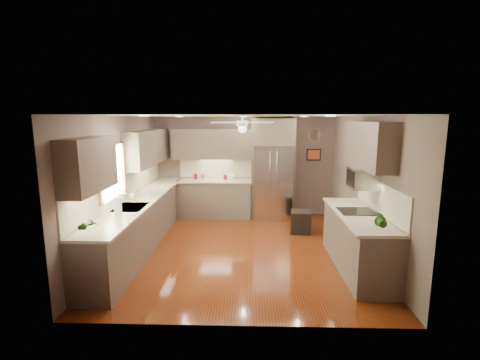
{
  "coord_description": "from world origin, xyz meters",
  "views": [
    {
      "loc": [
        0.15,
        -6.3,
        2.46
      ],
      "look_at": [
        -0.05,
        0.6,
        1.23
      ],
      "focal_mm": 26.0,
      "sensor_mm": 36.0,
      "label": 1
    }
  ],
  "objects_px": {
    "potted_plant_left": "(89,225)",
    "refrigerator": "(273,171)",
    "microwave": "(363,178)",
    "canister_a": "(196,176)",
    "canister_d": "(225,177)",
    "potted_plant_right": "(381,221)",
    "bowl": "(232,179)",
    "stool": "(301,222)",
    "canister_b": "(203,177)",
    "paper_towel": "(118,206)",
    "soap_bottle": "(132,196)"
  },
  "relations": [
    {
      "from": "bowl",
      "to": "refrigerator",
      "type": "distance_m",
      "value": 1.04
    },
    {
      "from": "bowl",
      "to": "microwave",
      "type": "bearing_deg",
      "value": -49.94
    },
    {
      "from": "canister_d",
      "to": "soap_bottle",
      "type": "bearing_deg",
      "value": -124.94
    },
    {
      "from": "paper_towel",
      "to": "canister_d",
      "type": "bearing_deg",
      "value": 65.46
    },
    {
      "from": "paper_towel",
      "to": "refrigerator",
      "type": "bearing_deg",
      "value": 49.82
    },
    {
      "from": "potted_plant_left",
      "to": "refrigerator",
      "type": "xyz_separation_m",
      "value": [
        2.65,
        4.17,
        0.1
      ]
    },
    {
      "from": "soap_bottle",
      "to": "microwave",
      "type": "bearing_deg",
      "value": -7.6
    },
    {
      "from": "soap_bottle",
      "to": "paper_towel",
      "type": "distance_m",
      "value": 0.99
    },
    {
      "from": "potted_plant_right",
      "to": "refrigerator",
      "type": "bearing_deg",
      "value": 107.02
    },
    {
      "from": "bowl",
      "to": "microwave",
      "type": "distance_m",
      "value": 3.67
    },
    {
      "from": "microwave",
      "to": "canister_d",
      "type": "bearing_deg",
      "value": 131.73
    },
    {
      "from": "canister_a",
      "to": "canister_d",
      "type": "relative_size",
      "value": 1.16
    },
    {
      "from": "bowl",
      "to": "canister_a",
      "type": "bearing_deg",
      "value": -179.38
    },
    {
      "from": "bowl",
      "to": "paper_towel",
      "type": "xyz_separation_m",
      "value": [
        -1.65,
        -3.22,
        0.11
      ]
    },
    {
      "from": "soap_bottle",
      "to": "canister_d",
      "type": "bearing_deg",
      "value": 55.06
    },
    {
      "from": "canister_b",
      "to": "canister_d",
      "type": "height_order",
      "value": "canister_b"
    },
    {
      "from": "refrigerator",
      "to": "stool",
      "type": "bearing_deg",
      "value": -63.93
    },
    {
      "from": "canister_d",
      "to": "bowl",
      "type": "bearing_deg",
      "value": -8.91
    },
    {
      "from": "potted_plant_right",
      "to": "bowl",
      "type": "distance_m",
      "value": 4.58
    },
    {
      "from": "soap_bottle",
      "to": "bowl",
      "type": "height_order",
      "value": "soap_bottle"
    },
    {
      "from": "canister_a",
      "to": "potted_plant_left",
      "type": "distance_m",
      "value": 4.29
    },
    {
      "from": "canister_d",
      "to": "stool",
      "type": "relative_size",
      "value": 0.25
    },
    {
      "from": "canister_d",
      "to": "potted_plant_right",
      "type": "bearing_deg",
      "value": -59.45
    },
    {
      "from": "canister_a",
      "to": "stool",
      "type": "relative_size",
      "value": 0.29
    },
    {
      "from": "canister_d",
      "to": "potted_plant_right",
      "type": "relative_size",
      "value": 0.35
    },
    {
      "from": "potted_plant_right",
      "to": "refrigerator",
      "type": "relative_size",
      "value": 0.14
    },
    {
      "from": "refrigerator",
      "to": "stool",
      "type": "height_order",
      "value": "refrigerator"
    },
    {
      "from": "canister_a",
      "to": "paper_towel",
      "type": "relative_size",
      "value": 0.46
    },
    {
      "from": "canister_a",
      "to": "refrigerator",
      "type": "distance_m",
      "value": 1.92
    },
    {
      "from": "canister_b",
      "to": "refrigerator",
      "type": "relative_size",
      "value": 0.05
    },
    {
      "from": "microwave",
      "to": "bowl",
      "type": "bearing_deg",
      "value": 130.06
    },
    {
      "from": "bowl",
      "to": "canister_b",
      "type": "bearing_deg",
      "value": -179.35
    },
    {
      "from": "potted_plant_right",
      "to": "bowl",
      "type": "height_order",
      "value": "potted_plant_right"
    },
    {
      "from": "canister_a",
      "to": "canister_b",
      "type": "xyz_separation_m",
      "value": [
        0.17,
        0.0,
        -0.01
      ]
    },
    {
      "from": "potted_plant_right",
      "to": "stool",
      "type": "height_order",
      "value": "potted_plant_right"
    },
    {
      "from": "potted_plant_right",
      "to": "bowl",
      "type": "xyz_separation_m",
      "value": [
        -2.22,
        4.01,
        -0.14
      ]
    },
    {
      "from": "canister_d",
      "to": "canister_a",
      "type": "bearing_deg",
      "value": -177.23
    },
    {
      "from": "potted_plant_left",
      "to": "canister_a",
      "type": "bearing_deg",
      "value": 80.17
    },
    {
      "from": "canister_b",
      "to": "stool",
      "type": "relative_size",
      "value": 0.26
    },
    {
      "from": "canister_a",
      "to": "soap_bottle",
      "type": "distance_m",
      "value": 2.38
    },
    {
      "from": "microwave",
      "to": "canister_a",
      "type": "bearing_deg",
      "value": 139.47
    },
    {
      "from": "canister_d",
      "to": "microwave",
      "type": "distance_m",
      "value": 3.79
    },
    {
      "from": "soap_bottle",
      "to": "refrigerator",
      "type": "distance_m",
      "value": 3.51
    },
    {
      "from": "canister_a",
      "to": "stool",
      "type": "xyz_separation_m",
      "value": [
        2.47,
        -1.21,
        -0.78
      ]
    },
    {
      "from": "paper_towel",
      "to": "bowl",
      "type": "bearing_deg",
      "value": 62.92
    },
    {
      "from": "potted_plant_right",
      "to": "microwave",
      "type": "xyz_separation_m",
      "value": [
        0.12,
        1.23,
        0.37
      ]
    },
    {
      "from": "potted_plant_right",
      "to": "refrigerator",
      "type": "height_order",
      "value": "refrigerator"
    },
    {
      "from": "canister_b",
      "to": "bowl",
      "type": "xyz_separation_m",
      "value": [
        0.73,
        0.01,
        -0.04
      ]
    },
    {
      "from": "canister_b",
      "to": "canister_d",
      "type": "relative_size",
      "value": 1.05
    },
    {
      "from": "microwave",
      "to": "stool",
      "type": "height_order",
      "value": "microwave"
    }
  ]
}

